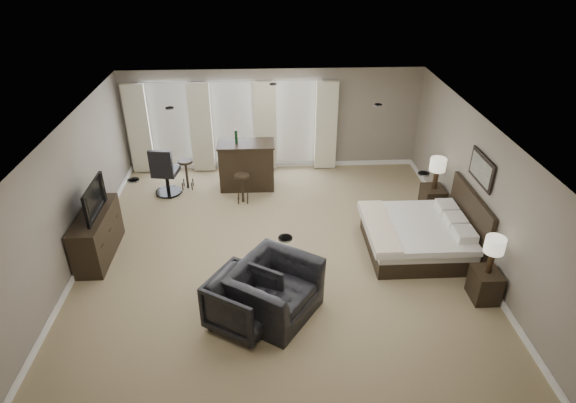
{
  "coord_description": "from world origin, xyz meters",
  "views": [
    {
      "loc": [
        -0.19,
        -7.4,
        5.56
      ],
      "look_at": [
        0.2,
        0.4,
        1.1
      ],
      "focal_mm": 30.0,
      "sensor_mm": 36.0,
      "label": 1
    }
  ],
  "objects_px": {
    "lamp_near": "(492,255)",
    "lamp_far": "(436,173)",
    "dresser": "(97,235)",
    "nightstand_near": "(485,285)",
    "desk_chair": "(166,170)",
    "bed": "(412,223)",
    "armchair_far": "(243,300)",
    "bar_stool_right": "(243,188)",
    "tv": "(91,210)",
    "armchair_near": "(273,283)",
    "nightstand_far": "(432,200)",
    "bar_counter": "(247,165)",
    "bar_stool_left": "(187,174)"
  },
  "relations": [
    {
      "from": "lamp_near",
      "to": "lamp_far",
      "type": "distance_m",
      "value": 2.9
    },
    {
      "from": "lamp_near",
      "to": "dresser",
      "type": "xyz_separation_m",
      "value": [
        -6.92,
        1.6,
        -0.43
      ]
    },
    {
      "from": "nightstand_near",
      "to": "desk_chair",
      "type": "height_order",
      "value": "desk_chair"
    },
    {
      "from": "bed",
      "to": "lamp_near",
      "type": "xyz_separation_m",
      "value": [
        0.89,
        -1.45,
        0.27
      ]
    },
    {
      "from": "bed",
      "to": "armchair_far",
      "type": "relative_size",
      "value": 1.99
    },
    {
      "from": "armchair_far",
      "to": "desk_chair",
      "type": "xyz_separation_m",
      "value": [
        -1.95,
        4.49,
        0.11
      ]
    },
    {
      "from": "bed",
      "to": "dresser",
      "type": "bearing_deg",
      "value": 178.57
    },
    {
      "from": "bar_stool_right",
      "to": "tv",
      "type": "bearing_deg",
      "value": -144.13
    },
    {
      "from": "bed",
      "to": "lamp_far",
      "type": "height_order",
      "value": "lamp_far"
    },
    {
      "from": "nightstand_near",
      "to": "armchair_near",
      "type": "height_order",
      "value": "armchair_near"
    },
    {
      "from": "nightstand_far",
      "to": "armchair_far",
      "type": "xyz_separation_m",
      "value": [
        -4.07,
        -3.33,
        0.19
      ]
    },
    {
      "from": "bed",
      "to": "lamp_far",
      "type": "distance_m",
      "value": 1.73
    },
    {
      "from": "nightstand_near",
      "to": "bar_counter",
      "type": "relative_size",
      "value": 0.42
    },
    {
      "from": "bar_stool_left",
      "to": "nightstand_near",
      "type": "bearing_deg",
      "value": -37.63
    },
    {
      "from": "armchair_far",
      "to": "armchair_near",
      "type": "bearing_deg",
      "value": -29.42
    },
    {
      "from": "lamp_far",
      "to": "armchair_near",
      "type": "distance_m",
      "value": 4.73
    },
    {
      "from": "nightstand_far",
      "to": "tv",
      "type": "height_order",
      "value": "tv"
    },
    {
      "from": "dresser",
      "to": "bar_stool_left",
      "type": "distance_m",
      "value": 3.02
    },
    {
      "from": "bar_counter",
      "to": "bar_stool_left",
      "type": "distance_m",
      "value": 1.47
    },
    {
      "from": "lamp_far",
      "to": "bar_stool_right",
      "type": "height_order",
      "value": "lamp_far"
    },
    {
      "from": "tv",
      "to": "desk_chair",
      "type": "distance_m",
      "value": 2.66
    },
    {
      "from": "armchair_far",
      "to": "nightstand_near",
      "type": "bearing_deg",
      "value": -52.25
    },
    {
      "from": "nightstand_far",
      "to": "tv",
      "type": "bearing_deg",
      "value": -169.37
    },
    {
      "from": "bed",
      "to": "nightstand_far",
      "type": "relative_size",
      "value": 3.27
    },
    {
      "from": "tv",
      "to": "nightstand_near",
      "type": "bearing_deg",
      "value": -103.03
    },
    {
      "from": "bar_stool_left",
      "to": "lamp_near",
      "type": "bearing_deg",
      "value": -37.63
    },
    {
      "from": "dresser",
      "to": "armchair_near",
      "type": "relative_size",
      "value": 1.17
    },
    {
      "from": "dresser",
      "to": "lamp_near",
      "type": "bearing_deg",
      "value": -13.03
    },
    {
      "from": "lamp_near",
      "to": "armchair_near",
      "type": "bearing_deg",
      "value": -177.44
    },
    {
      "from": "nightstand_near",
      "to": "lamp_far",
      "type": "height_order",
      "value": "lamp_far"
    },
    {
      "from": "lamp_near",
      "to": "desk_chair",
      "type": "relative_size",
      "value": 0.56
    },
    {
      "from": "lamp_far",
      "to": "desk_chair",
      "type": "height_order",
      "value": "lamp_far"
    },
    {
      "from": "nightstand_far",
      "to": "bar_counter",
      "type": "relative_size",
      "value": 0.45
    },
    {
      "from": "nightstand_far",
      "to": "dresser",
      "type": "xyz_separation_m",
      "value": [
        -6.92,
        -1.3,
        0.17
      ]
    },
    {
      "from": "lamp_near",
      "to": "bar_stool_right",
      "type": "relative_size",
      "value": 0.96
    },
    {
      "from": "nightstand_far",
      "to": "desk_chair",
      "type": "xyz_separation_m",
      "value": [
        -6.02,
        1.17,
        0.31
      ]
    },
    {
      "from": "nightstand_far",
      "to": "armchair_near",
      "type": "distance_m",
      "value": 4.73
    },
    {
      "from": "nightstand_near",
      "to": "tv",
      "type": "xyz_separation_m",
      "value": [
        -6.92,
        1.6,
        0.72
      ]
    },
    {
      "from": "lamp_near",
      "to": "bar_stool_right",
      "type": "bearing_deg",
      "value": 139.88
    },
    {
      "from": "lamp_near",
      "to": "bar_stool_left",
      "type": "bearing_deg",
      "value": 142.37
    },
    {
      "from": "bed",
      "to": "nightstand_far",
      "type": "bearing_deg",
      "value": 58.46
    },
    {
      "from": "bed",
      "to": "bar_stool_right",
      "type": "xyz_separation_m",
      "value": [
        -3.33,
        2.1,
        -0.27
      ]
    },
    {
      "from": "dresser",
      "to": "desk_chair",
      "type": "bearing_deg",
      "value": 69.96
    },
    {
      "from": "bar_counter",
      "to": "desk_chair",
      "type": "xyz_separation_m",
      "value": [
        -1.89,
        -0.23,
        0.02
      ]
    },
    {
      "from": "bar_counter",
      "to": "bar_stool_left",
      "type": "xyz_separation_m",
      "value": [
        -1.46,
        0.01,
        -0.21
      ]
    },
    {
      "from": "lamp_near",
      "to": "nightstand_far",
      "type": "bearing_deg",
      "value": 90.0
    },
    {
      "from": "nightstand_far",
      "to": "dresser",
      "type": "bearing_deg",
      "value": -169.37
    },
    {
      "from": "nightstand_far",
      "to": "lamp_near",
      "type": "bearing_deg",
      "value": -90.0
    },
    {
      "from": "bed",
      "to": "lamp_far",
      "type": "xyz_separation_m",
      "value": [
        0.89,
        1.45,
        0.33
      ]
    },
    {
      "from": "nightstand_far",
      "to": "lamp_near",
      "type": "distance_m",
      "value": 2.96
    }
  ]
}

